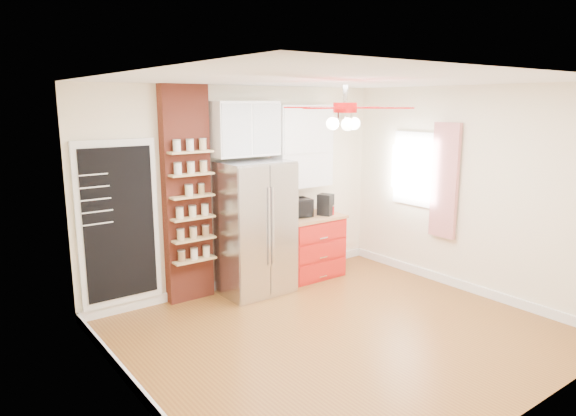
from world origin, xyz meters
TOP-DOWN VIEW (x-y plane):
  - floor at (0.00, 0.00)m, footprint 4.50×4.50m
  - ceiling at (0.00, 0.00)m, footprint 4.50×4.50m
  - wall_back at (0.00, 2.00)m, footprint 4.50×0.02m
  - wall_front at (0.00, -2.00)m, footprint 4.50×0.02m
  - wall_left at (-2.25, 0.00)m, footprint 0.02×4.00m
  - wall_right at (2.25, 0.00)m, footprint 0.02×4.00m
  - chalkboard at (-1.70, 1.96)m, footprint 0.95×0.05m
  - brick_pillar at (-0.85, 1.92)m, footprint 0.60×0.16m
  - fridge at (-0.05, 1.63)m, footprint 0.90×0.70m
  - upper_glass_cabinet at (-0.05, 1.82)m, footprint 0.90×0.35m
  - red_cabinet at (0.92, 1.68)m, footprint 0.94×0.64m
  - upper_shelf_unit at (0.92, 1.85)m, footprint 0.90×0.30m
  - window at (2.23, 0.90)m, footprint 0.04×0.75m
  - curtain at (2.18, 0.35)m, footprint 0.06×0.40m
  - ceiling_fan at (0.00, 0.00)m, footprint 1.40×1.40m
  - toaster_oven at (0.70, 1.75)m, footprint 0.50×0.38m
  - coffee_maker at (1.13, 1.57)m, footprint 0.24×0.25m
  - canister_left at (1.21, 1.55)m, footprint 0.10×0.10m
  - canister_right at (1.29, 1.72)m, footprint 0.10×0.10m
  - pantry_jar_oats at (-0.90, 1.76)m, footprint 0.13×0.13m
  - pantry_jar_beans at (-0.71, 1.79)m, footprint 0.10×0.10m

SIDE VIEW (x-z plane):
  - floor at x=0.00m, z-range 0.00..0.00m
  - red_cabinet at x=0.92m, z-range 0.00..0.90m
  - fridge at x=-0.05m, z-range 0.00..1.75m
  - canister_left at x=1.21m, z-range 0.90..1.03m
  - canister_right at x=1.29m, z-range 0.90..1.03m
  - toaster_oven at x=0.70m, z-range 0.90..1.16m
  - coffee_maker at x=1.13m, z-range 0.90..1.20m
  - chalkboard at x=-1.70m, z-range 0.12..2.08m
  - wall_back at x=0.00m, z-range 0.00..2.70m
  - wall_front at x=0.00m, z-range 0.00..2.70m
  - wall_left at x=-2.25m, z-range 0.00..2.70m
  - wall_right at x=2.25m, z-range 0.00..2.70m
  - brick_pillar at x=-0.85m, z-range 0.00..2.70m
  - pantry_jar_beans at x=-0.71m, z-range 1.37..1.49m
  - pantry_jar_oats at x=-0.90m, z-range 1.37..1.50m
  - curtain at x=2.18m, z-range 0.67..2.23m
  - window at x=2.23m, z-range 1.02..2.08m
  - upper_shelf_unit at x=0.92m, z-range 1.30..2.45m
  - upper_glass_cabinet at x=-0.05m, z-range 1.80..2.50m
  - ceiling_fan at x=0.00m, z-range 2.20..2.65m
  - ceiling at x=0.00m, z-range 2.70..2.70m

